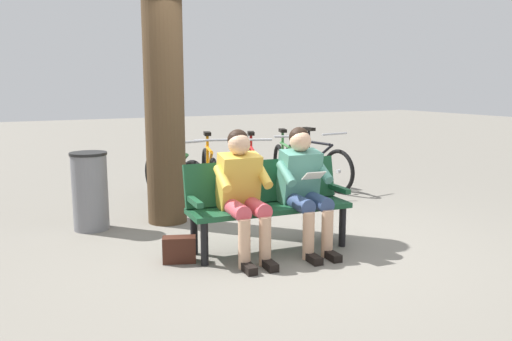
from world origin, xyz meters
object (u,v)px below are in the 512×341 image
(litter_bin, at_px, (90,191))
(tree_trunk, at_px, (164,91))
(bicycle_purple, at_px, (285,168))
(bicycle_silver, at_px, (174,178))
(bicycle_orange, at_px, (209,174))
(person_companion, at_px, (243,188))
(handbag, at_px, (179,249))
(bicycle_black, at_px, (316,165))
(person_reading, at_px, (304,183))
(bicycle_blue, at_px, (252,173))
(bench, at_px, (267,198))

(litter_bin, bearing_deg, tree_trunk, 175.03)
(bicycle_purple, xyz_separation_m, bicycle_silver, (1.74, -0.01, 0.00))
(bicycle_orange, bearing_deg, person_companion, 0.76)
(tree_trunk, bearing_deg, bicycle_purple, -157.92)
(handbag, distance_m, bicycle_black, 3.82)
(tree_trunk, height_order, litter_bin, tree_trunk)
(bicycle_orange, distance_m, bicycle_silver, 0.54)
(person_reading, xyz_separation_m, bicycle_purple, (-1.22, -2.46, -0.31))
(person_reading, height_order, bicycle_purple, person_reading)
(litter_bin, bearing_deg, person_companion, 124.23)
(person_reading, height_order, person_companion, same)
(litter_bin, relative_size, bicycle_purple, 0.54)
(handbag, height_order, bicycle_silver, bicycle_silver)
(bicycle_black, bearing_deg, person_reading, -42.84)
(bicycle_purple, xyz_separation_m, bicycle_orange, (1.20, -0.07, 0.00))
(person_companion, bearing_deg, bicycle_orange, -100.51)
(litter_bin, distance_m, bicycle_silver, 1.46)
(handbag, distance_m, litter_bin, 1.61)
(person_reading, distance_m, bicycle_blue, 2.39)
(person_reading, height_order, bicycle_orange, person_reading)
(tree_trunk, bearing_deg, bicycle_black, -161.63)
(bicycle_silver, bearing_deg, bicycle_orange, 85.27)
(person_companion, distance_m, bicycle_orange, 2.58)
(person_reading, height_order, handbag, person_reading)
(person_companion, relative_size, tree_trunk, 0.39)
(bench, height_order, person_reading, person_reading)
(bicycle_blue, bearing_deg, person_companion, -6.27)
(litter_bin, bearing_deg, bicycle_blue, -165.11)
(tree_trunk, bearing_deg, handbag, 76.57)
(bicycle_black, distance_m, bicycle_orange, 1.78)
(bench, distance_m, bicycle_black, 3.13)
(person_reading, distance_m, person_companion, 0.64)
(bench, height_order, bicycle_orange, bicycle_orange)
(bicycle_black, height_order, bicycle_blue, same)
(person_companion, bearing_deg, bicycle_purple, -123.21)
(bench, xyz_separation_m, bicycle_black, (-2.12, -2.31, -0.15))
(bicycle_purple, distance_m, bicycle_blue, 0.66)
(person_companion, xyz_separation_m, litter_bin, (1.10, -1.62, -0.23))
(bench, bearing_deg, bicycle_blue, -108.51)
(bicycle_purple, xyz_separation_m, bicycle_blue, (0.64, 0.16, 0.00))
(bicycle_black, bearing_deg, bicycle_purple, -92.95)
(tree_trunk, distance_m, bicycle_black, 3.07)
(tree_trunk, xyz_separation_m, bicycle_purple, (-2.11, -0.85, -1.18))
(litter_bin, distance_m, bicycle_purple, 3.07)
(person_companion, bearing_deg, bicycle_blue, -114.12)
(bench, distance_m, tree_trunk, 1.84)
(bench, relative_size, person_companion, 1.36)
(handbag, bearing_deg, bicycle_purple, -137.09)
(bicycle_black, bearing_deg, tree_trunk, -78.49)
(bench, bearing_deg, person_companion, 27.24)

